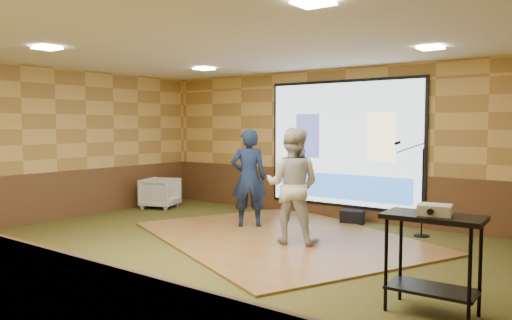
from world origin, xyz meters
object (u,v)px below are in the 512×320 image
Objects in this scene: player_left at (249,178)px; mic_stand at (419,207)px; projector at (435,210)px; dance_floor at (280,237)px; player_right at (292,186)px; av_table at (433,244)px; projector_screen at (343,145)px; duffel_bag at (352,217)px; banquet_chair at (160,193)px.

mic_stand is (2.69, 1.20, -0.42)m from player_left.
dance_floor is at bearing 138.54° from projector.
player_right is 3.11m from av_table.
projector_screen reaches higher than duffel_bag.
duffel_bag is at bearing -179.24° from mic_stand.
projector_screen reaches higher than dance_floor.
dance_floor is 1.33m from player_left.
dance_floor is at bearing -123.63° from banquet_chair.
player_left is at bearing 159.50° from dance_floor.
duffel_bag is (0.44, 1.79, 0.11)m from dance_floor.
projector_screen is 1.88× the size of player_left.
player_right is at bearing -90.88° from duffel_bag.
player_right is at bearing -81.26° from projector_screen.
player_right reaches higher than av_table.
projector_screen reaches higher than banquet_chair.
banquet_chair is at bearing -49.67° from player_left.
duffel_bag reaches higher than dance_floor.
projector_screen reaches higher than mic_stand.
player_right is 5.79× the size of projector.
mic_stand is (-1.31, 3.40, -0.55)m from projector.
projector is at bearing -31.10° from dance_floor.
projector_screen is at bearing -97.79° from player_right.
dance_floor is (-0.03, -2.17, -1.46)m from projector_screen.
dance_floor is 2.40m from mic_stand.
projector_screen is at bearing -156.86° from player_left.
av_table is 0.62× the size of mic_stand.
player_left is at bearing -144.94° from mic_stand.
player_left is 0.98× the size of player_right.
projector is at bearing -132.26° from banquet_chair.
player_right is at bearing -32.57° from dance_floor.
mic_stand is at bearing 164.74° from player_left.
projector is (4.00, -2.20, 0.13)m from player_left.
player_right is at bearing 138.76° from projector.
mic_stand is (-1.29, 3.39, -0.21)m from av_table.
banquet_chair is at bearing -161.83° from projector_screen.
av_table is (3.03, -4.01, -0.77)m from projector_screen.
duffel_bag is (0.40, -0.38, -1.34)m from projector_screen.
projector_screen is 2.61m from dance_floor.
projector is (3.05, -4.03, -0.43)m from projector_screen.
banquet_chair is at bearing 148.08° from projector.
player_left is 4.55m from av_table.
banquet_chair is 4.40m from duffel_bag.
player_left is 3.05m from banquet_chair.
banquet_chair is (-3.87, 0.89, 0.32)m from dance_floor.
mic_stand reaches higher than dance_floor.
mic_stand reaches higher than av_table.
player_left is at bearing -117.63° from projector_screen.
projector_screen is at bearing 127.08° from av_table.
banquet_chair is at bearing -31.55° from player_right.
duffel_bag is at bearing -98.91° from banquet_chair.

